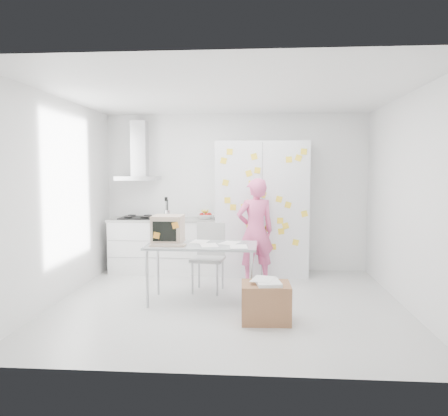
# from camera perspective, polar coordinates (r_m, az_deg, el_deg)

# --- Properties ---
(floor) EXTENTS (4.50, 4.00, 0.02)m
(floor) POSITION_cam_1_polar(r_m,az_deg,el_deg) (5.85, 0.56, -12.44)
(floor) COLOR silver
(floor) RESTS_ON ground
(walls) EXTENTS (4.52, 4.01, 2.70)m
(walls) POSITION_cam_1_polar(r_m,az_deg,el_deg) (6.31, 0.98, 1.44)
(walls) COLOR white
(walls) RESTS_ON ground
(ceiling) EXTENTS (4.50, 4.00, 0.02)m
(ceiling) POSITION_cam_1_polar(r_m,az_deg,el_deg) (5.66, 0.58, 14.75)
(ceiling) COLOR white
(ceiling) RESTS_ON walls
(counter_run) EXTENTS (1.84, 0.63, 1.28)m
(counter_run) POSITION_cam_1_polar(r_m,az_deg,el_deg) (7.54, -7.77, -4.75)
(counter_run) COLOR white
(counter_run) RESTS_ON ground
(range_hood) EXTENTS (0.70, 0.48, 1.01)m
(range_hood) POSITION_cam_1_polar(r_m,az_deg,el_deg) (7.67, -11.02, 6.52)
(range_hood) COLOR silver
(range_hood) RESTS_ON walls
(tall_cabinet) EXTENTS (1.50, 0.68, 2.20)m
(tall_cabinet) POSITION_cam_1_polar(r_m,az_deg,el_deg) (7.27, 4.94, -0.08)
(tall_cabinet) COLOR silver
(tall_cabinet) RESTS_ON ground
(person) EXTENTS (0.68, 0.55, 1.62)m
(person) POSITION_cam_1_polar(r_m,az_deg,el_deg) (6.70, 4.12, -3.02)
(person) COLOR #EB5B93
(person) RESTS_ON ground
(desk) EXTENTS (1.44, 0.74, 1.14)m
(desk) POSITION_cam_1_polar(r_m,az_deg,el_deg) (5.80, -5.76, -3.73)
(desk) COLOR #A1A9AB
(desk) RESTS_ON ground
(chair) EXTENTS (0.49, 0.49, 0.97)m
(chair) POSITION_cam_1_polar(r_m,az_deg,el_deg) (6.33, -1.97, -5.85)
(chair) COLOR #A7A7A4
(chair) RESTS_ON ground
(cardboard_box) EXTENTS (0.57, 0.46, 0.49)m
(cardboard_box) POSITION_cam_1_polar(r_m,az_deg,el_deg) (5.15, 5.48, -12.09)
(cardboard_box) COLOR #93633F
(cardboard_box) RESTS_ON ground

